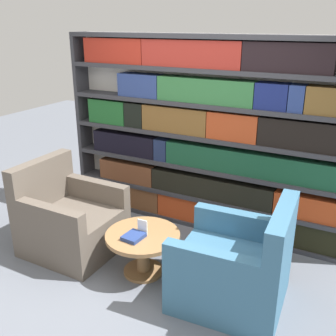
{
  "coord_description": "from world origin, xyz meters",
  "views": [
    {
      "loc": [
        1.71,
        -2.57,
        2.37
      ],
      "look_at": [
        -0.06,
        0.79,
        0.94
      ],
      "focal_mm": 42.0,
      "sensor_mm": 36.0,
      "label": 1
    }
  ],
  "objects": [
    {
      "name": "armchair_left",
      "position": [
        -1.0,
        0.28,
        0.33
      ],
      "size": [
        0.94,
        0.87,
        0.98
      ],
      "rotation": [
        0.0,
        0.0,
        1.56
      ],
      "color": "brown",
      "rests_on": "ground_plane"
    },
    {
      "name": "ground_plane",
      "position": [
        0.0,
        0.0,
        0.0
      ],
      "size": [
        14.0,
        14.0,
        0.0
      ],
      "primitive_type": "plane",
      "color": "slate"
    },
    {
      "name": "stray_book",
      "position": [
        -0.1,
        0.15,
        0.46
      ],
      "size": [
        0.18,
        0.21,
        0.04
      ],
      "color": "navy",
      "rests_on": "coffee_table"
    },
    {
      "name": "table_sign",
      "position": [
        -0.06,
        0.27,
        0.5
      ],
      "size": [
        0.1,
        0.06,
        0.15
      ],
      "color": "black",
      "rests_on": "coffee_table"
    },
    {
      "name": "armchair_right",
      "position": [
        0.88,
        0.28,
        0.33
      ],
      "size": [
        0.98,
        0.91,
        0.98
      ],
      "rotation": [
        0.0,
        0.0,
        -1.51
      ],
      "color": "#386684",
      "rests_on": "ground_plane"
    },
    {
      "name": "coffee_table",
      "position": [
        -0.06,
        0.27,
        0.31
      ],
      "size": [
        0.73,
        0.73,
        0.44
      ],
      "color": "olive",
      "rests_on": "ground_plane"
    },
    {
      "name": "bookshelf",
      "position": [
        0.05,
        1.48,
        1.11
      ],
      "size": [
        3.4,
        0.3,
        2.25
      ],
      "color": "silver",
      "rests_on": "ground_plane"
    }
  ]
}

